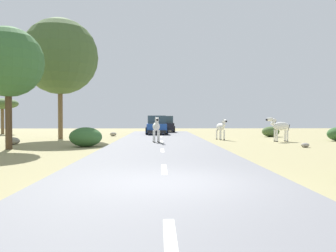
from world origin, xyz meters
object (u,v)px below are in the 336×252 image
object	(u,v)px
tree_2	(8,62)
rock_1	(305,145)
zebra_2	(280,127)
tree_3	(60,57)
car_1	(165,125)
bush_0	(86,137)
bush_3	(271,132)
tree_4	(2,104)
rock_2	(13,141)
rock_3	(113,134)
zebra_1	(221,127)
zebra_0	(156,127)
car_0	(157,126)

from	to	relation	value
tree_2	rock_1	bearing A→B (deg)	3.17
zebra_2	tree_3	xyz separation A→B (m)	(-15.25, 3.29, 5.10)
car_1	tree_3	xyz separation A→B (m)	(-7.93, -11.96, 5.24)
bush_0	bush_3	distance (m)	16.47
bush_0	bush_3	size ratio (longest dim) A/B	1.23
tree_4	bush_0	bearing A→B (deg)	-53.74
bush_0	tree_4	bearing A→B (deg)	126.26
tree_4	rock_2	world-z (taller)	tree_4
rock_3	car_1	bearing A→B (deg)	59.90
rock_1	rock_2	bearing A→B (deg)	172.26
rock_1	rock_2	xyz separation A→B (m)	(-16.18, 2.20, 0.10)
zebra_2	zebra_1	bearing A→B (deg)	49.28
bush_0	zebra_0	bearing A→B (deg)	35.23
bush_0	rock_2	world-z (taller)	bush_0
tree_3	bush_0	size ratio (longest dim) A/B	5.08
tree_3	zebra_2	bearing A→B (deg)	-12.17
zebra_1	tree_3	world-z (taller)	tree_3
tree_3	rock_3	xyz separation A→B (m)	(3.35, 4.05, -5.92)
tree_4	rock_1	world-z (taller)	tree_4
zebra_2	bush_3	size ratio (longest dim) A/B	1.23
zebra_0	car_1	world-z (taller)	car_1
tree_2	rock_3	size ratio (longest dim) A/B	10.42
car_1	bush_3	xyz separation A→B (m)	(8.66, -9.26, -0.42)
car_0	car_1	world-z (taller)	same
tree_3	bush_3	xyz separation A→B (m)	(16.59, 2.70, -5.67)
tree_2	rock_1	distance (m)	15.67
zebra_2	rock_1	distance (m)	4.64
bush_3	zebra_1	bearing A→B (deg)	-140.69
tree_2	tree_3	world-z (taller)	tree_3
zebra_2	bush_3	xyz separation A→B (m)	(1.34, 5.99, -0.56)
tree_3	rock_3	bearing A→B (deg)	50.46
zebra_0	car_0	xyz separation A→B (m)	(-0.08, 11.22, -0.16)
rock_1	rock_2	distance (m)	16.33
bush_0	rock_1	world-z (taller)	bush_0
bush_0	car_0	bearing A→B (deg)	75.07
bush_0	bush_3	bearing A→B (deg)	36.64
zebra_0	zebra_2	size ratio (longest dim) A/B	0.97
tree_3	tree_4	xyz separation A→B (m)	(-8.01, 8.38, -3.16)
zebra_1	bush_0	size ratio (longest dim) A/B	0.90
zebra_0	rock_3	world-z (taller)	zebra_0
car_0	car_1	distance (m)	5.26
tree_4	bush_0	size ratio (longest dim) A/B	2.00
zebra_0	tree_3	bearing A→B (deg)	-36.41
car_1	rock_1	distance (m)	21.04
car_1	rock_3	world-z (taller)	car_1
zebra_2	bush_0	size ratio (longest dim) A/B	1.00
tree_3	rock_2	bearing A→B (deg)	-101.62
car_0	car_1	xyz separation A→B (m)	(0.86, 5.19, 0.00)
zebra_0	tree_3	size ratio (longest dim) A/B	0.19
rock_2	rock_3	distance (m)	10.69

